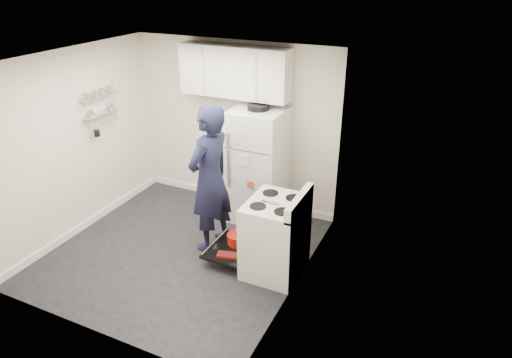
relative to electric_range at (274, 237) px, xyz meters
The scene contains 7 objects.
room 1.49m from the electric_range, behind, with size 3.21×3.21×2.51m.
electric_range is the anchor object (origin of this frame).
open_oven_door 0.65m from the electric_range, behind, with size 0.55×0.70×0.21m.
refrigerator 1.37m from the electric_range, 123.36° to the left, with size 0.72×0.74×1.73m.
upper_cabinets 2.38m from the electric_range, 132.27° to the left, with size 1.60×0.33×0.70m, color silver.
wall_shelf_rack 3.05m from the electric_range, behind, with size 0.14×0.60×0.61m.
person 1.10m from the electric_range, behind, with size 0.71×0.47×1.95m, color black.
Camera 1 is at (3.02, -4.15, 3.46)m, focal length 32.00 mm.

